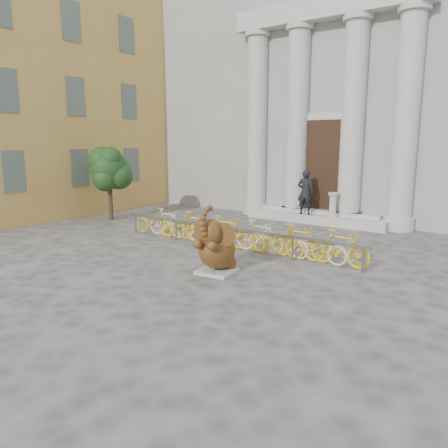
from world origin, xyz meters
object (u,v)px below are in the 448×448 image
Objects in this scene: tree at (109,169)px; pedestrian at (305,192)px; bike_rack at (233,233)px; elephant_statue at (216,249)px.

tree reaches higher than pedestrian.
pedestrian reaches higher than bike_rack.
tree is at bearing 150.67° from elephant_statue.
bike_rack is 2.84× the size of tree.
tree is 1.70× the size of pedestrian.
bike_rack is at bearing -8.50° from tree.
elephant_statue reaches higher than bike_rack.
pedestrian is (-0.06, 5.32, 0.78)m from bike_rack.
tree is at bearing 171.50° from bike_rack.
tree is at bearing 20.89° from pedestrian.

